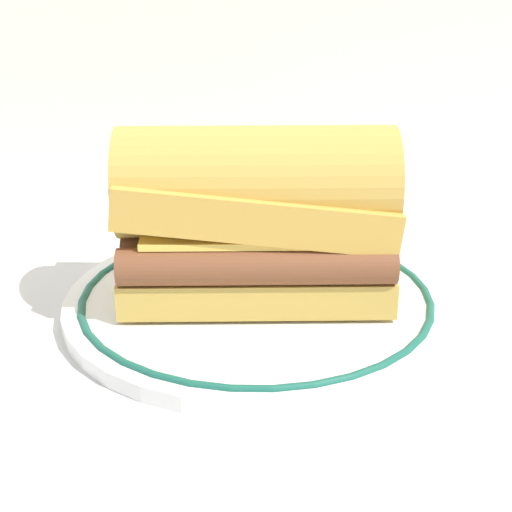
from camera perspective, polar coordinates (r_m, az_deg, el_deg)
ground_plane at (r=0.62m, az=2.14°, el=-3.30°), size 1.50×1.50×0.00m
plate at (r=0.60m, az=0.00°, el=-3.29°), size 0.29×0.29×0.01m
sausage_sandwich at (r=0.57m, az=0.00°, el=3.01°), size 0.22×0.15×0.13m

